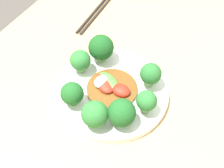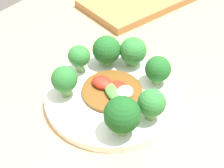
% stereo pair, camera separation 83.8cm
% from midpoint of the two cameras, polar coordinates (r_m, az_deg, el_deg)
% --- Properties ---
extents(plate, '(0.25, 0.25, 0.02)m').
position_cam_midpoint_polar(plate, '(0.47, 3.14, -38.44)').
color(plate, white).
rests_on(plate, table).
extents(broccoli_south, '(0.05, 0.05, 0.06)m').
position_cam_midpoint_polar(broccoli_south, '(0.44, -7.56, -31.00)').
color(broccoli_south, '#70A356').
rests_on(broccoli_south, plate).
extents(broccoli_northwest, '(0.05, 0.05, 0.06)m').
position_cam_midpoint_polar(broccoli_northwest, '(0.44, 16.47, -35.42)').
color(broccoli_northwest, '#70A356').
rests_on(broccoli_northwest, plate).
extents(broccoli_northeast, '(0.06, 0.06, 0.06)m').
position_cam_midpoint_polar(broccoli_northeast, '(0.44, 7.77, -49.01)').
color(broccoli_northeast, '#89B76B').
rests_on(broccoli_northeast, plate).
extents(broccoli_southwest, '(0.06, 0.06, 0.07)m').
position_cam_midpoint_polar(broccoli_southwest, '(0.44, -0.63, -26.58)').
color(broccoli_southwest, '#89B76B').
rests_on(broccoli_southwest, plate).
extents(broccoli_east, '(0.05, 0.05, 0.06)m').
position_cam_midpoint_polar(broccoli_east, '(0.44, -2.55, -49.61)').
color(broccoli_east, '#7AAD5B').
rests_on(broccoli_east, plate).
extents(broccoli_southeast, '(0.05, 0.05, 0.06)m').
position_cam_midpoint_polar(broccoli_southeast, '(0.44, -10.80, -42.55)').
color(broccoli_southeast, '#7AAD5B').
rests_on(broccoli_southeast, plate).
extents(broccoli_north, '(0.04, 0.04, 0.06)m').
position_cam_midpoint_polar(broccoli_north, '(0.44, 16.30, -44.54)').
color(broccoli_north, '#70A356').
rests_on(broccoli_north, plate).
extents(stirfry_center, '(0.11, 0.11, 0.02)m').
position_cam_midpoint_polar(stirfry_center, '(0.46, 2.56, -37.95)').
color(stirfry_center, brown).
rests_on(stirfry_center, plate).
extents(chopsticks, '(0.24, 0.03, 0.01)m').
position_cam_midpoint_polar(chopsticks, '(0.57, -1.36, -6.29)').
color(chopsticks, '#2D2823').
rests_on(chopsticks, table).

